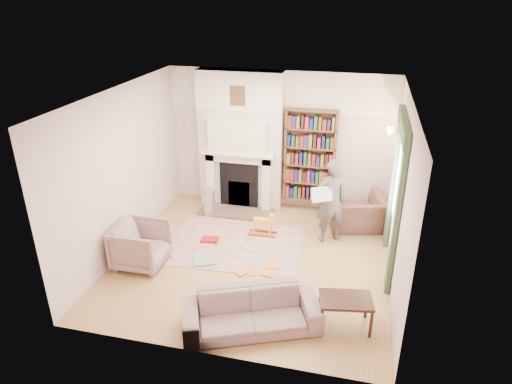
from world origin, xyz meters
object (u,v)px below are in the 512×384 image
(sofa, at_px, (251,311))
(man_reading, at_px, (331,201))
(armchair_reading, at_px, (356,212))
(coffee_table, at_px, (345,312))
(paraffin_heater, at_px, (209,202))
(bookcase, at_px, (310,156))
(rocking_horse, at_px, (263,224))
(armchair_left, at_px, (141,245))

(sofa, bearing_deg, man_reading, 50.34)
(sofa, xyz_separation_m, man_reading, (0.80, 2.61, 0.51))
(armchair_reading, bearing_deg, coffee_table, 75.78)
(paraffin_heater, bearing_deg, bookcase, 19.76)
(bookcase, height_order, rocking_horse, bookcase)
(man_reading, height_order, rocking_horse, man_reading)
(rocking_horse, bearing_deg, paraffin_heater, 154.43)
(armchair_reading, bearing_deg, sofa, 55.05)
(bookcase, height_order, sofa, bookcase)
(man_reading, bearing_deg, bookcase, -94.16)
(armchair_left, xyz_separation_m, paraffin_heater, (0.49, 2.00, -0.09))
(rocking_horse, bearing_deg, man_reading, 4.77)
(sofa, height_order, paraffin_heater, paraffin_heater)
(sofa, bearing_deg, rocking_horse, 76.62)
(armchair_reading, bearing_deg, paraffin_heater, -11.12)
(armchair_left, distance_m, sofa, 2.40)
(armchair_reading, relative_size, coffee_table, 1.45)
(sofa, distance_m, rocking_horse, 2.53)
(bookcase, distance_m, sofa, 3.88)
(armchair_left, relative_size, paraffin_heater, 1.47)
(paraffin_heater, bearing_deg, coffee_table, -43.77)
(armchair_reading, xyz_separation_m, armchair_left, (-3.39, -2.13, 0.04))
(armchair_left, xyz_separation_m, sofa, (2.14, -1.08, -0.10))
(man_reading, bearing_deg, coffee_table, 71.40)
(sofa, distance_m, man_reading, 2.78)
(bookcase, relative_size, paraffin_heater, 3.36)
(bookcase, xyz_separation_m, sofa, (-0.26, -3.77, -0.91))
(armchair_left, bearing_deg, sofa, -117.69)
(armchair_reading, relative_size, rocking_horse, 1.95)
(bookcase, xyz_separation_m, armchair_reading, (0.99, -0.56, -0.85))
(sofa, relative_size, coffee_table, 2.62)
(armchair_reading, distance_m, sofa, 3.45)
(armchair_reading, height_order, rocking_horse, armchair_reading)
(armchair_left, bearing_deg, man_reading, -63.39)
(armchair_reading, distance_m, armchair_left, 4.00)
(armchair_left, height_order, rocking_horse, armchair_left)
(bookcase, distance_m, man_reading, 1.33)
(armchair_reading, bearing_deg, bookcase, -43.07)
(man_reading, xyz_separation_m, coffee_table, (0.42, -2.28, -0.56))
(armchair_reading, bearing_deg, armchair_left, 18.50)
(armchair_left, xyz_separation_m, man_reading, (2.94, 1.53, 0.41))
(armchair_reading, xyz_separation_m, sofa, (-1.25, -3.21, -0.06))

